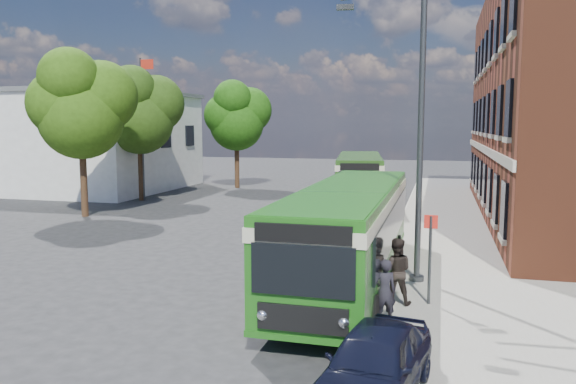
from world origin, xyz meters
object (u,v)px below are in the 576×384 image
(street_lamp, at_px, (408,127))
(parked_car, at_px, (375,363))
(bus_rear, at_px, (359,175))
(bus_front, at_px, (350,225))

(street_lamp, distance_m, parked_car, 8.73)
(bus_rear, bearing_deg, bus_front, -82.96)
(street_lamp, height_order, bus_rear, street_lamp)
(bus_front, bearing_deg, street_lamp, 15.14)
(bus_front, relative_size, parked_car, 3.28)
(street_lamp, xyz_separation_m, bus_rear, (-3.79, 16.99, -2.96))
(street_lamp, distance_m, bus_front, 3.41)
(street_lamp, xyz_separation_m, bus_front, (-1.64, -0.44, -2.96))
(bus_front, xyz_separation_m, bus_rear, (-2.15, 17.44, -0.00))
(street_lamp, height_order, parked_car, street_lamp)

